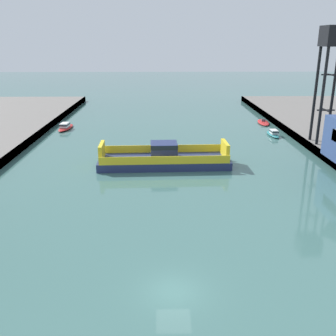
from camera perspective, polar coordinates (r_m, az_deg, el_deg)
The scene contains 6 objects.
ground_plane at distance 28.19m, azimuth 0.85°, elevation -17.96°, with size 400.00×400.00×0.00m, color #3D6660.
chain_ferry at distance 53.64m, azimuth -0.61°, elevation 1.44°, with size 18.42×6.50×3.32m.
moored_boat_near_left at distance 73.51m, azimuth 15.43°, elevation 4.98°, with size 1.80×5.59×1.20m.
moored_boat_mid_left at distance 79.06m, azimuth -15.05°, elevation 5.96°, with size 2.55×7.07×1.32m.
moored_boat_mid_right at distance 84.43m, azimuth 14.03°, elevation 6.63°, with size 2.79×6.86×0.94m.
crane_tower at distance 64.64m, azimuth 23.48°, elevation 15.83°, with size 3.67×3.67×17.63m.
Camera 1 is at (-0.81, -22.67, 16.73)m, focal length 40.86 mm.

